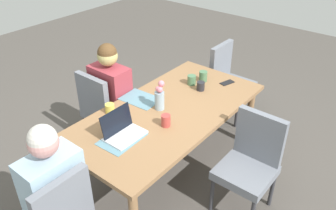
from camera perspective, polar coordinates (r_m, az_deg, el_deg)
name	(u,v)px	position (r m, az deg, el deg)	size (l,w,h in m)	color
ground_plane	(168,169)	(3.59, 0.00, -10.54)	(10.00, 10.00, 0.00)	#4C4742
dining_table	(168,116)	(3.19, 0.00, -1.90)	(1.95, 0.97, 0.72)	olive
chair_far_left_near	(103,107)	(3.66, -10.65, -0.36)	(0.44, 0.44, 0.90)	slate
person_far_left_near	(112,104)	(3.65, -9.20, 0.18)	(0.36, 0.40, 1.19)	#2D2D33
person_head_left_left_mid	(58,203)	(2.67, -17.76, -15.17)	(0.40, 0.36, 1.19)	#2D2D33
chair_head_right_left_far	(228,78)	(4.25, 9.86, 4.48)	(0.44, 0.44, 0.90)	slate
chair_near_right_near	(251,160)	(3.01, 13.51, -8.81)	(0.44, 0.44, 0.90)	slate
flower_vase	(160,97)	(3.10, -1.39, 1.34)	(0.09, 0.09, 0.28)	#8EA8B7
placemat_far_left_near	(141,99)	(3.32, -4.56, 1.01)	(0.36, 0.26, 0.00)	slate
placemat_head_left_left_mid	(122,139)	(2.81, -7.63, -5.57)	(0.36, 0.26, 0.00)	slate
laptop_head_left_left_mid	(123,131)	(2.82, -7.52, -4.31)	(0.32, 0.22, 0.21)	silver
coffee_mug_near_left	(110,108)	(3.13, -9.58, -0.55)	(0.08, 0.08, 0.09)	#DBC64C
coffee_mug_near_right	(192,80)	(3.55, 3.92, 4.15)	(0.09, 0.09, 0.10)	#47704C
coffee_mug_centre_left	(203,76)	(3.63, 5.82, 4.75)	(0.09, 0.09, 0.11)	#47704C
coffee_mug_centre_right	(201,86)	(3.46, 5.42, 3.13)	(0.08, 0.08, 0.09)	#232328
coffee_mug_far_left	(166,120)	(2.91, -0.36, -2.57)	(0.08, 0.08, 0.10)	#AD3D38
phone_black	(227,83)	(3.64, 9.74, 3.65)	(0.15, 0.07, 0.01)	black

